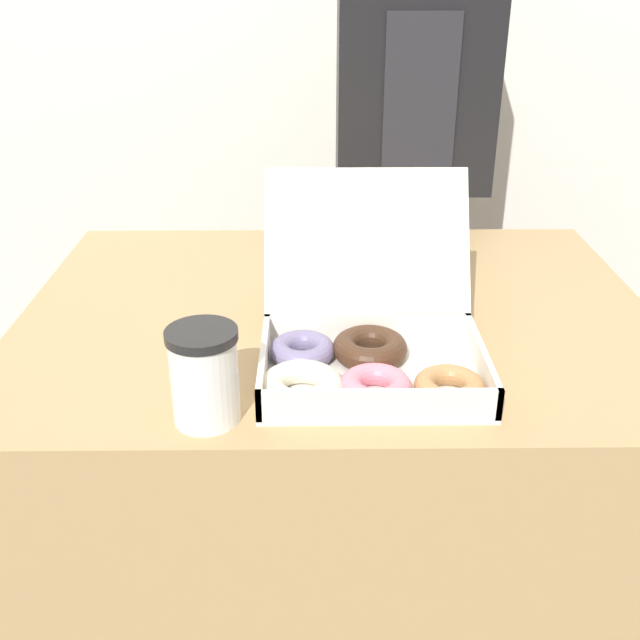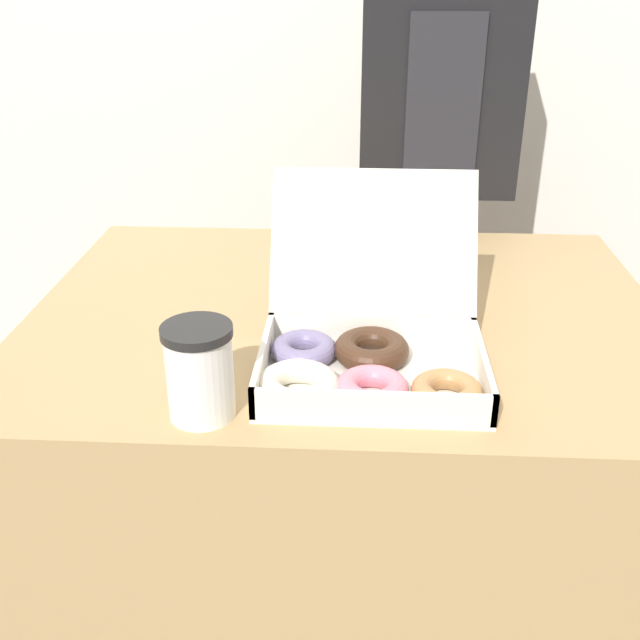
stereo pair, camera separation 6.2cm
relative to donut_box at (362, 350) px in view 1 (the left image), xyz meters
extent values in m
plane|color=#665B51|center=(-0.03, 0.22, -0.81)|extent=(14.00, 14.00, 0.00)
cube|color=tan|center=(-0.03, 0.22, -0.42)|extent=(1.04, 0.79, 0.77)
cube|color=white|center=(0.01, -0.02, -0.04)|extent=(0.31, 0.22, 0.01)
cube|color=white|center=(-0.14, -0.02, -0.01)|extent=(0.01, 0.22, 0.04)
cube|color=white|center=(0.16, -0.02, -0.01)|extent=(0.01, 0.22, 0.04)
cube|color=white|center=(0.01, -0.13, -0.01)|extent=(0.31, 0.01, 0.04)
cube|color=white|center=(0.01, 0.09, -0.01)|extent=(0.31, 0.01, 0.04)
cube|color=white|center=(0.01, 0.15, 0.11)|extent=(0.31, 0.12, 0.19)
torus|color=silver|center=(-0.08, -0.07, -0.02)|extent=(0.14, 0.14, 0.03)
torus|color=slate|center=(-0.08, 0.03, -0.02)|extent=(0.13, 0.13, 0.03)
torus|color=pink|center=(0.01, -0.07, -0.02)|extent=(0.12, 0.12, 0.03)
torus|color=#422819|center=(0.01, 0.03, -0.01)|extent=(0.13, 0.13, 0.04)
torus|color=#B27F4C|center=(0.11, -0.07, -0.02)|extent=(0.13, 0.13, 0.03)
cylinder|color=white|center=(-0.20, -0.11, 0.02)|extent=(0.08, 0.08, 0.11)
cylinder|color=black|center=(-0.20, -0.11, 0.08)|extent=(0.09, 0.09, 0.01)
cylinder|color=#4C4742|center=(0.16, 0.77, -0.40)|extent=(0.19, 0.19, 0.82)
cube|color=black|center=(0.16, 0.77, 0.28)|extent=(0.34, 0.15, 0.53)
cube|color=#232328|center=(0.16, 0.69, 0.22)|extent=(0.15, 0.01, 0.34)
camera|label=1|loc=(-0.07, -0.91, 0.49)|focal=42.00mm
camera|label=2|loc=(-0.01, -0.91, 0.49)|focal=42.00mm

